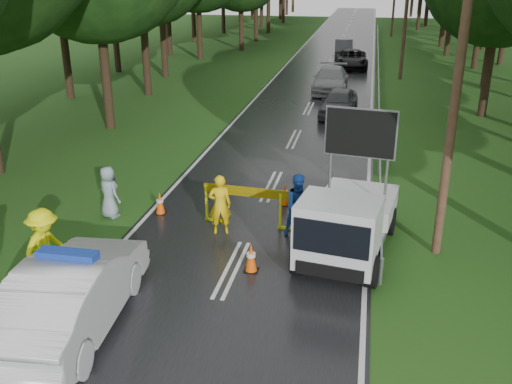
% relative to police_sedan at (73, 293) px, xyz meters
% --- Properties ---
extents(ground, '(160.00, 160.00, 0.00)m').
position_rel_police_sedan_xyz_m(ground, '(2.67, 3.09, -0.84)').
color(ground, '#1F4D16').
rests_on(ground, ground).
extents(road, '(7.00, 140.00, 0.02)m').
position_rel_police_sedan_xyz_m(road, '(2.67, 33.09, -0.83)').
color(road, black).
rests_on(road, ground).
extents(guardrail, '(0.12, 60.06, 0.70)m').
position_rel_police_sedan_xyz_m(guardrail, '(6.37, 32.76, -0.29)').
color(guardrail, gray).
rests_on(guardrail, ground).
extents(utility_pole_near, '(1.40, 0.24, 10.00)m').
position_rel_police_sedan_xyz_m(utility_pole_near, '(7.87, 5.09, 4.22)').
color(utility_pole_near, '#422C1E').
rests_on(utility_pole_near, ground).
extents(utility_pole_mid, '(1.40, 0.24, 10.00)m').
position_rel_police_sedan_xyz_m(utility_pole_mid, '(7.87, 31.09, 4.22)').
color(utility_pole_mid, '#422C1E').
rests_on(utility_pole_mid, ground).
extents(police_sedan, '(2.17, 5.20, 1.84)m').
position_rel_police_sedan_xyz_m(police_sedan, '(0.00, 0.00, 0.00)').
color(police_sedan, silver).
rests_on(police_sedan, ground).
extents(work_truck, '(2.73, 4.91, 3.71)m').
position_rel_police_sedan_xyz_m(work_truck, '(5.47, 4.38, 0.17)').
color(work_truck, gray).
rests_on(work_truck, ground).
extents(barrier, '(2.96, 0.27, 1.22)m').
position_rel_police_sedan_xyz_m(barrier, '(2.66, 5.77, 0.08)').
color(barrier, '#C7D40B').
rests_on(barrier, ground).
extents(officer, '(0.75, 0.60, 1.79)m').
position_rel_police_sedan_xyz_m(officer, '(1.86, 5.09, 0.06)').
color(officer, yellow).
rests_on(officer, ground).
extents(civilian, '(1.11, 1.03, 1.83)m').
position_rel_police_sedan_xyz_m(civilian, '(4.09, 5.46, 0.07)').
color(civilian, '#163D93').
rests_on(civilian, ground).
extents(bystander_left, '(1.01, 1.44, 2.03)m').
position_rel_police_sedan_xyz_m(bystander_left, '(-1.44, 1.43, 0.17)').
color(bystander_left, '#E9EE0C').
rests_on(bystander_left, ground).
extents(bystander_right, '(0.94, 0.83, 1.62)m').
position_rel_police_sedan_xyz_m(bystander_right, '(-1.76, 5.59, -0.03)').
color(bystander_right, '#8899A4').
rests_on(bystander_right, ground).
extents(queue_car_first, '(2.03, 4.19, 1.38)m').
position_rel_police_sedan_xyz_m(queue_car_first, '(4.35, 19.90, -0.15)').
color(queue_car_first, '#42454A').
rests_on(queue_car_first, ground).
extents(queue_car_second, '(2.08, 5.08, 1.47)m').
position_rel_police_sedan_xyz_m(queue_car_second, '(3.47, 25.95, -0.10)').
color(queue_car_second, '#94979B').
rests_on(queue_car_second, ground).
extents(queue_car_third, '(2.61, 5.10, 1.38)m').
position_rel_police_sedan_xyz_m(queue_car_third, '(4.40, 34.96, -0.15)').
color(queue_car_third, black).
rests_on(queue_car_third, ground).
extents(queue_car_fourth, '(1.76, 4.34, 1.40)m').
position_rel_police_sedan_xyz_m(queue_car_fourth, '(3.47, 40.96, -0.14)').
color(queue_car_fourth, '#38393F').
rests_on(queue_car_fourth, ground).
extents(cone_near_left, '(0.39, 0.39, 0.83)m').
position_rel_police_sedan_xyz_m(cone_near_left, '(-0.49, -0.91, -0.44)').
color(cone_near_left, black).
rests_on(cone_near_left, ground).
extents(cone_center, '(0.37, 0.37, 0.78)m').
position_rel_police_sedan_xyz_m(cone_center, '(3.17, 3.09, -0.46)').
color(cone_center, black).
rests_on(cone_center, ground).
extents(cone_far, '(0.35, 0.35, 0.74)m').
position_rel_police_sedan_xyz_m(cone_far, '(3.36, 7.55, -0.48)').
color(cone_far, black).
rests_on(cone_far, ground).
extents(cone_left_mid, '(0.34, 0.34, 0.73)m').
position_rel_police_sedan_xyz_m(cone_left_mid, '(-0.33, 6.09, -0.49)').
color(cone_left_mid, black).
rests_on(cone_left_mid, ground).
extents(cone_right, '(0.32, 0.32, 0.67)m').
position_rel_police_sedan_xyz_m(cone_right, '(6.17, 4.59, -0.51)').
color(cone_right, black).
rests_on(cone_right, ground).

